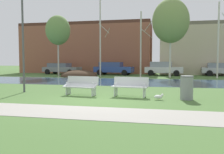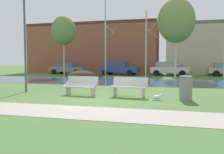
% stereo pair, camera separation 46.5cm
% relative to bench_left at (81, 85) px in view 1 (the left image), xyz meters
% --- Properties ---
extents(ground_plane, '(120.00, 120.00, 0.00)m').
position_rel_bench_left_xyz_m(ground_plane, '(1.14, 8.76, -0.47)').
color(ground_plane, '#476B33').
extents(paved_path_strip, '(60.00, 1.81, 0.01)m').
position_rel_bench_left_xyz_m(paved_path_strip, '(1.14, -3.55, -0.47)').
color(paved_path_strip, '#9E998E').
rests_on(paved_path_strip, ground).
extents(river_band, '(80.00, 6.68, 0.01)m').
position_rel_bench_left_xyz_m(river_band, '(1.14, 7.63, -0.47)').
color(river_band, '#2D475B').
rests_on(river_band, ground).
extents(soil_mound, '(3.90, 3.21, 1.42)m').
position_rel_bench_left_xyz_m(soil_mound, '(-4.65, 12.61, -0.47)').
color(soil_mound, '#423021').
rests_on(soil_mound, ground).
extents(bench_left, '(1.66, 0.75, 0.87)m').
position_rel_bench_left_xyz_m(bench_left, '(0.00, 0.00, 0.00)').
color(bench_left, silver).
rests_on(bench_left, ground).
extents(bench_right, '(1.66, 0.75, 0.87)m').
position_rel_bench_left_xyz_m(bench_right, '(2.29, 0.00, 0.00)').
color(bench_right, silver).
rests_on(bench_right, ground).
extents(trash_bin, '(0.54, 0.54, 0.98)m').
position_rel_bench_left_xyz_m(trash_bin, '(4.68, -0.35, 0.04)').
color(trash_bin, gray).
rests_on(trash_bin, ground).
extents(seagull, '(0.42, 0.16, 0.25)m').
position_rel_bench_left_xyz_m(seagull, '(3.57, -0.65, -0.34)').
color(seagull, white).
rests_on(seagull, ground).
extents(streetlamp, '(0.32, 0.32, 5.68)m').
position_rel_bench_left_xyz_m(streetlamp, '(-3.19, 0.38, 3.29)').
color(streetlamp, '#4C4C51').
rests_on(streetlamp, ground).
extents(birch_far_left, '(2.51, 2.51, 6.28)m').
position_rel_bench_left_xyz_m(birch_far_left, '(-6.80, 12.35, 4.29)').
color(birch_far_left, '#BCB7A8').
rests_on(birch_far_left, ground).
extents(birch_left, '(1.11, 2.01, 8.16)m').
position_rel_bench_left_xyz_m(birch_left, '(-2.50, 13.21, 3.64)').
color(birch_left, beige).
rests_on(birch_left, ground).
extents(birch_center_left, '(1.29, 2.36, 6.57)m').
position_rel_bench_left_xyz_m(birch_center_left, '(1.65, 13.56, 2.91)').
color(birch_center_left, beige).
rests_on(birch_center_left, ground).
extents(birch_center, '(3.50, 3.50, 7.55)m').
position_rel_bench_left_xyz_m(birch_center, '(4.48, 13.07, 4.97)').
color(birch_center, beige).
rests_on(birch_center, ground).
extents(birch_center_right, '(1.48, 2.19, 7.07)m').
position_rel_bench_left_xyz_m(birch_center_right, '(8.85, 13.19, 3.17)').
color(birch_center_right, beige).
rests_on(birch_center_right, ground).
extents(parked_van_nearest_grey, '(4.71, 2.30, 1.37)m').
position_rel_bench_left_xyz_m(parked_van_nearest_grey, '(-8.36, 16.57, 0.26)').
color(parked_van_nearest_grey, slate).
rests_on(parked_van_nearest_grey, ground).
extents(parked_sedan_second_blue, '(4.62, 2.38, 1.50)m').
position_rel_bench_left_xyz_m(parked_sedan_second_blue, '(-1.83, 16.49, 0.32)').
color(parked_sedan_second_blue, '#2D4793').
rests_on(parked_sedan_second_blue, ground).
extents(parked_hatch_third_white, '(4.27, 2.34, 1.54)m').
position_rel_bench_left_xyz_m(parked_hatch_third_white, '(3.89, 16.47, 0.33)').
color(parked_hatch_third_white, silver).
rests_on(parked_hatch_third_white, ground).
extents(parked_wagon_fourth_silver, '(4.50, 2.26, 1.42)m').
position_rel_bench_left_xyz_m(parked_wagon_fourth_silver, '(10.10, 16.82, 0.28)').
color(parked_wagon_fourth_silver, '#B2B5BC').
rests_on(parked_wagon_fourth_silver, ground).
extents(building_brick_low, '(17.85, 7.02, 6.77)m').
position_rel_bench_left_xyz_m(building_brick_low, '(-6.64, 22.27, 2.91)').
color(building_brick_low, brown).
rests_on(building_brick_low, ground).
extents(building_beige_block, '(11.43, 9.67, 6.17)m').
position_rel_bench_left_xyz_m(building_beige_block, '(9.19, 22.72, 2.61)').
color(building_beige_block, '#BCAD8E').
rests_on(building_beige_block, ground).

